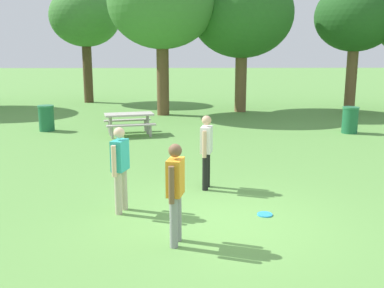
{
  "coord_description": "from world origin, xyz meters",
  "views": [
    {
      "loc": [
        -0.71,
        -7.57,
        3.1
      ],
      "look_at": [
        -0.52,
        2.12,
        1.0
      ],
      "focal_mm": 42.24,
      "sensor_mm": 36.0,
      "label": 1
    }
  ],
  "objects_px": {
    "tree_far_right": "(162,3)",
    "tree_slender_mid": "(242,15)",
    "tree_back_left": "(356,18)",
    "person_thrower": "(206,147)",
    "trash_can_further_along": "(350,120)",
    "picnic_table_near": "(129,119)",
    "trash_can_beside_table": "(46,118)",
    "tree_broad_center": "(85,17)",
    "person_catcher": "(175,187)",
    "person_bystander": "(120,164)",
    "frisbee": "(265,214)"
  },
  "relations": [
    {
      "from": "person_thrower",
      "to": "frisbee",
      "type": "distance_m",
      "value": 2.16
    },
    {
      "from": "person_bystander",
      "to": "tree_slender_mid",
      "type": "distance_m",
      "value": 14.61
    },
    {
      "from": "person_catcher",
      "to": "tree_back_left",
      "type": "height_order",
      "value": "tree_back_left"
    },
    {
      "from": "person_bystander",
      "to": "tree_back_left",
      "type": "xyz_separation_m",
      "value": [
        9.26,
        13.49,
        3.47
      ]
    },
    {
      "from": "person_thrower",
      "to": "picnic_table_near",
      "type": "bearing_deg",
      "value": 111.14
    },
    {
      "from": "tree_slender_mid",
      "to": "person_catcher",
      "type": "bearing_deg",
      "value": -100.87
    },
    {
      "from": "frisbee",
      "to": "tree_broad_center",
      "type": "height_order",
      "value": "tree_broad_center"
    },
    {
      "from": "frisbee",
      "to": "tree_slender_mid",
      "type": "height_order",
      "value": "tree_slender_mid"
    },
    {
      "from": "person_thrower",
      "to": "trash_can_further_along",
      "type": "xyz_separation_m",
      "value": [
        5.56,
        6.48,
        -0.46
      ]
    },
    {
      "from": "tree_broad_center",
      "to": "tree_slender_mid",
      "type": "xyz_separation_m",
      "value": [
        8.12,
        -3.83,
        -0.09
      ]
    },
    {
      "from": "person_bystander",
      "to": "tree_slender_mid",
      "type": "relative_size",
      "value": 0.25
    },
    {
      "from": "trash_can_further_along",
      "to": "tree_far_right",
      "type": "distance_m",
      "value": 9.53
    },
    {
      "from": "trash_can_further_along",
      "to": "tree_far_right",
      "type": "bearing_deg",
      "value": 146.37
    },
    {
      "from": "person_catcher",
      "to": "frisbee",
      "type": "xyz_separation_m",
      "value": [
        1.65,
        1.22,
        -0.93
      ]
    },
    {
      "from": "person_catcher",
      "to": "tree_slender_mid",
      "type": "height_order",
      "value": "tree_slender_mid"
    },
    {
      "from": "person_bystander",
      "to": "picnic_table_near",
      "type": "xyz_separation_m",
      "value": [
        -0.75,
        7.73,
        -0.38
      ]
    },
    {
      "from": "frisbee",
      "to": "trash_can_beside_table",
      "type": "distance_m",
      "value": 11.02
    },
    {
      "from": "person_catcher",
      "to": "picnic_table_near",
      "type": "distance_m",
      "value": 9.37
    },
    {
      "from": "tree_back_left",
      "to": "person_thrower",
      "type": "bearing_deg",
      "value": -122.08
    },
    {
      "from": "trash_can_beside_table",
      "to": "tree_broad_center",
      "type": "bearing_deg",
      "value": 91.53
    },
    {
      "from": "person_thrower",
      "to": "tree_broad_center",
      "type": "xyz_separation_m",
      "value": [
        -5.86,
        16.0,
        3.71
      ]
    },
    {
      "from": "person_catcher",
      "to": "trash_can_further_along",
      "type": "distance_m",
      "value": 11.23
    },
    {
      "from": "person_bystander",
      "to": "tree_broad_center",
      "type": "relative_size",
      "value": 0.26
    },
    {
      "from": "trash_can_beside_table",
      "to": "person_catcher",
      "type": "bearing_deg",
      "value": -63.49
    },
    {
      "from": "picnic_table_near",
      "to": "person_bystander",
      "type": "bearing_deg",
      "value": -84.46
    },
    {
      "from": "picnic_table_near",
      "to": "tree_broad_center",
      "type": "xyz_separation_m",
      "value": [
        -3.42,
        9.69,
        4.09
      ]
    },
    {
      "from": "tree_broad_center",
      "to": "picnic_table_near",
      "type": "bearing_deg",
      "value": -70.58
    },
    {
      "from": "person_thrower",
      "to": "tree_back_left",
      "type": "height_order",
      "value": "tree_back_left"
    },
    {
      "from": "picnic_table_near",
      "to": "person_catcher",
      "type": "bearing_deg",
      "value": -78.86
    },
    {
      "from": "person_thrower",
      "to": "tree_far_right",
      "type": "relative_size",
      "value": 0.23
    },
    {
      "from": "trash_can_beside_table",
      "to": "tree_broad_center",
      "type": "height_order",
      "value": "tree_broad_center"
    },
    {
      "from": "tree_broad_center",
      "to": "tree_far_right",
      "type": "xyz_separation_m",
      "value": [
        4.42,
        -4.87,
        0.32
      ]
    },
    {
      "from": "person_thrower",
      "to": "tree_far_right",
      "type": "xyz_separation_m",
      "value": [
        -1.44,
        11.13,
        4.03
      ]
    },
    {
      "from": "trash_can_further_along",
      "to": "tree_slender_mid",
      "type": "distance_m",
      "value": 7.74
    },
    {
      "from": "person_thrower",
      "to": "tree_slender_mid",
      "type": "height_order",
      "value": "tree_slender_mid"
    },
    {
      "from": "person_catcher",
      "to": "tree_back_left",
      "type": "distance_m",
      "value": 17.4
    },
    {
      "from": "frisbee",
      "to": "tree_slender_mid",
      "type": "relative_size",
      "value": 0.04
    },
    {
      "from": "tree_slender_mid",
      "to": "frisbee",
      "type": "bearing_deg",
      "value": -95.13
    },
    {
      "from": "picnic_table_near",
      "to": "tree_slender_mid",
      "type": "height_order",
      "value": "tree_slender_mid"
    },
    {
      "from": "tree_slender_mid",
      "to": "tree_far_right",
      "type": "bearing_deg",
      "value": -164.28
    },
    {
      "from": "trash_can_further_along",
      "to": "tree_broad_center",
      "type": "bearing_deg",
      "value": 140.16
    },
    {
      "from": "person_bystander",
      "to": "tree_far_right",
      "type": "bearing_deg",
      "value": 88.84
    },
    {
      "from": "person_catcher",
      "to": "tree_broad_center",
      "type": "distance_m",
      "value": 19.94
    },
    {
      "from": "tree_far_right",
      "to": "person_thrower",
      "type": "bearing_deg",
      "value": -82.65
    },
    {
      "from": "tree_slender_mid",
      "to": "tree_back_left",
      "type": "bearing_deg",
      "value": -1.1
    },
    {
      "from": "tree_far_right",
      "to": "tree_slender_mid",
      "type": "bearing_deg",
      "value": 15.72
    },
    {
      "from": "tree_slender_mid",
      "to": "trash_can_further_along",
      "type": "bearing_deg",
      "value": -59.93
    },
    {
      "from": "trash_can_beside_table",
      "to": "tree_broad_center",
      "type": "distance_m",
      "value": 9.81
    },
    {
      "from": "tree_back_left",
      "to": "trash_can_beside_table",
      "type": "bearing_deg",
      "value": -159.44
    },
    {
      "from": "person_thrower",
      "to": "tree_slender_mid",
      "type": "xyz_separation_m",
      "value": [
        2.26,
        12.17,
        3.61
      ]
    }
  ]
}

